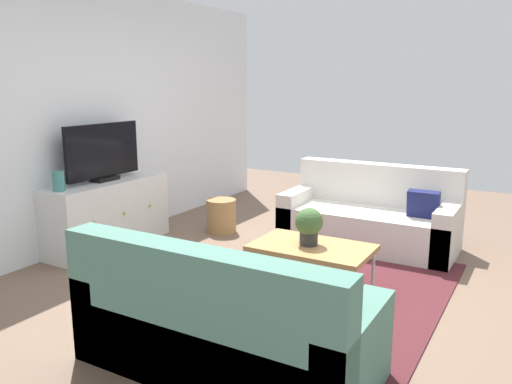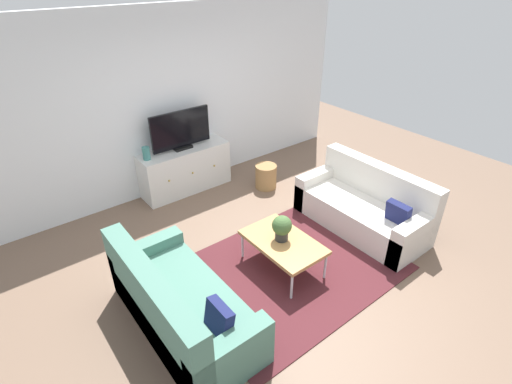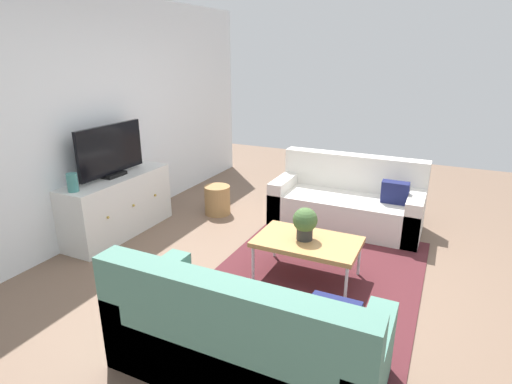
% 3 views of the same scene
% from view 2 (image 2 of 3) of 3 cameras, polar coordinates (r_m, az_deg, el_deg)
% --- Properties ---
extents(ground_plane, '(10.00, 10.00, 0.00)m').
position_cam_2_polar(ground_plane, '(4.81, 3.60, -10.34)').
color(ground_plane, brown).
extents(wall_back, '(6.40, 0.12, 2.70)m').
position_cam_2_polar(wall_back, '(6.04, -12.53, 12.64)').
color(wall_back, white).
rests_on(wall_back, ground_plane).
extents(area_rug, '(2.50, 1.90, 0.01)m').
position_cam_2_polar(area_rug, '(4.73, 4.83, -11.21)').
color(area_rug, '#4C1E23').
rests_on(area_rug, ground_plane).
extents(couch_left_side, '(0.81, 1.77, 0.85)m').
position_cam_2_polar(couch_left_side, '(3.99, -11.55, -16.35)').
color(couch_left_side, '#4C7A6B').
rests_on(couch_left_side, ground_plane).
extents(couch_right_side, '(0.81, 1.77, 0.85)m').
position_cam_2_polar(couch_right_side, '(5.49, 15.78, -2.22)').
color(couch_right_side, silver).
rests_on(couch_right_side, ground_plane).
extents(coffee_table, '(0.60, 0.96, 0.40)m').
position_cam_2_polar(coffee_table, '(4.52, 3.99, -7.43)').
color(coffee_table, '#B7844C').
rests_on(coffee_table, ground_plane).
extents(potted_plant, '(0.23, 0.23, 0.31)m').
position_cam_2_polar(potted_plant, '(4.42, 3.82, -5.16)').
color(potted_plant, '#2D2D2D').
rests_on(potted_plant, coffee_table).
extents(tv_console, '(1.41, 0.47, 0.71)m').
position_cam_2_polar(tv_console, '(6.19, -10.35, 3.26)').
color(tv_console, silver).
rests_on(tv_console, ground_plane).
extents(flat_screen_tv, '(0.95, 0.16, 0.59)m').
position_cam_2_polar(flat_screen_tv, '(5.94, -11.03, 8.87)').
color(flat_screen_tv, black).
rests_on(flat_screen_tv, tv_console).
extents(glass_vase, '(0.11, 0.11, 0.19)m').
position_cam_2_polar(glass_vase, '(5.78, -15.81, 5.48)').
color(glass_vase, teal).
rests_on(glass_vase, tv_console).
extents(wicker_basket, '(0.34, 0.34, 0.38)m').
position_cam_2_polar(wicker_basket, '(6.23, 1.46, 2.30)').
color(wicker_basket, '#9E7547').
rests_on(wicker_basket, ground_plane).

